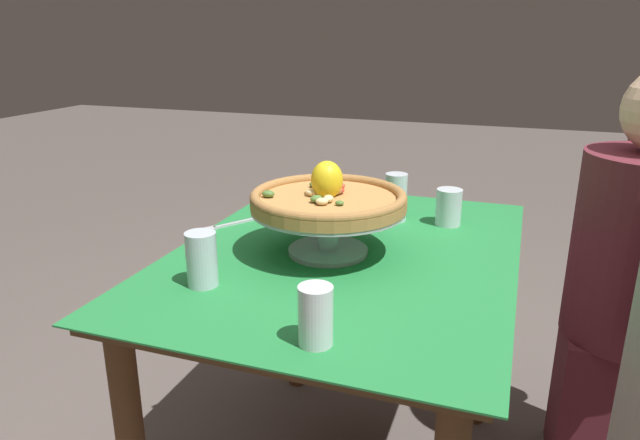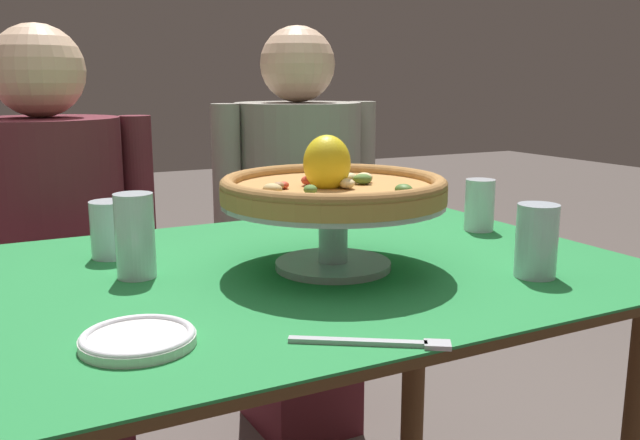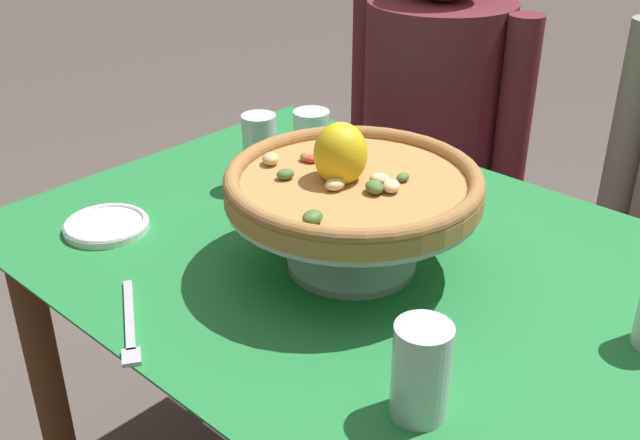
# 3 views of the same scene
# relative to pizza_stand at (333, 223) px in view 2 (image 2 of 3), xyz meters

# --- Properties ---
(dining_table) EXTENTS (1.10, 0.82, 0.76)m
(dining_table) POSITION_rel_pizza_stand_xyz_m (-0.03, 0.04, -0.21)
(dining_table) COLOR brown
(dining_table) RESTS_ON ground
(pizza_stand) EXTENTS (0.37, 0.37, 0.12)m
(pizza_stand) POSITION_rel_pizza_stand_xyz_m (0.00, 0.00, 0.00)
(pizza_stand) COLOR #B7B7C1
(pizza_stand) RESTS_ON dining_table
(pizza) EXTENTS (0.38, 0.38, 0.11)m
(pizza) POSITION_rel_pizza_stand_xyz_m (-0.00, -0.00, 0.06)
(pizza) COLOR #BC8447
(pizza) RESTS_ON pizza_stand
(water_glass_side_left) EXTENTS (0.06, 0.06, 0.14)m
(water_glass_side_left) POSITION_rel_pizza_stand_xyz_m (-0.31, 0.10, -0.02)
(water_glass_side_left) COLOR silver
(water_glass_side_left) RESTS_ON dining_table
(water_glass_front_right) EXTENTS (0.07, 0.07, 0.12)m
(water_glass_front_right) POSITION_rel_pizza_stand_xyz_m (0.27, -0.19, -0.03)
(water_glass_front_right) COLOR silver
(water_glass_front_right) RESTS_ON dining_table
(water_glass_side_right) EXTENTS (0.06, 0.06, 0.11)m
(water_glass_side_right) POSITION_rel_pizza_stand_xyz_m (0.42, 0.12, -0.03)
(water_glass_side_right) COLOR white
(water_glass_side_right) RESTS_ON dining_table
(water_glass_back_left) EXTENTS (0.07, 0.07, 0.10)m
(water_glass_back_left) POSITION_rel_pizza_stand_xyz_m (-0.32, 0.25, -0.03)
(water_glass_back_left) COLOR silver
(water_glass_back_left) RESTS_ON dining_table
(side_plate) EXTENTS (0.14, 0.14, 0.02)m
(side_plate) POSITION_rel_pizza_stand_xyz_m (-0.37, -0.19, -0.07)
(side_plate) COLOR white
(side_plate) RESTS_ON dining_table
(dinner_fork) EXTENTS (0.17, 0.12, 0.01)m
(dinner_fork) POSITION_rel_pizza_stand_xyz_m (-0.11, -0.33, -0.08)
(dinner_fork) COLOR #B7B7C1
(dinner_fork) RESTS_ON dining_table
(diner_left) EXTENTS (0.52, 0.36, 1.20)m
(diner_left) POSITION_rel_pizza_stand_xyz_m (-0.38, 0.76, -0.24)
(diner_left) COLOR maroon
(diner_left) RESTS_ON ground
(diner_right) EXTENTS (0.53, 0.37, 1.23)m
(diner_right) POSITION_rel_pizza_stand_xyz_m (0.32, 0.80, -0.23)
(diner_right) COLOR maroon
(diner_right) RESTS_ON ground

